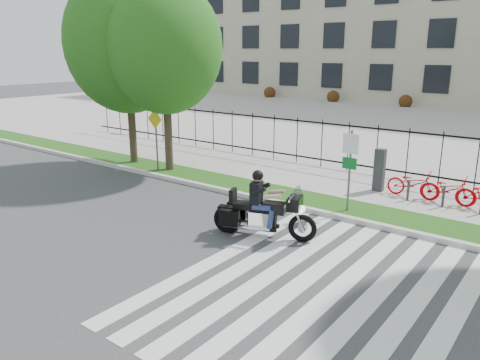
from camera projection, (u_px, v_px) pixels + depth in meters
The scene contains 13 objects.
ground at pixel (163, 235), 12.93m from camera, with size 120.00×120.00×0.00m, color #3A3A3D.
curb at pixel (250, 197), 16.05m from camera, with size 60.00×0.20×0.15m, color beige.
grass_verge at pixel (264, 191), 16.70m from camera, with size 60.00×1.50×0.15m, color #1F5114.
sidewalk at pixel (300, 176), 18.62m from camera, with size 60.00×3.50×0.15m, color gray.
plaza at pixel (429, 124), 32.08m from camera, with size 80.00×34.00×0.10m, color gray.
crosswalk_stripes at pixel (319, 286), 10.11m from camera, with size 5.70×8.00×0.01m, color silver, non-canonical shape.
iron_fence at pixel (322, 143), 19.67m from camera, with size 30.00×0.06×2.00m, color black, non-canonical shape.
lamp_post_left at pixel (167, 80), 28.27m from camera, with size 1.06×0.70×4.25m.
street_tree_0 at pixel (127, 42), 19.41m from camera, with size 5.12×5.12×8.04m.
street_tree_1 at pixel (165, 47), 18.16m from camera, with size 4.54×4.54×7.51m.
sign_pole_regulatory at pixel (350, 160), 14.02m from camera, with size 0.50×0.09×2.50m.
sign_pole_warning at pixel (156, 132), 18.96m from camera, with size 0.78×0.09×2.49m.
motorcycle_rider at pixel (263, 211), 12.62m from camera, with size 2.80×1.38×2.24m.
Camera 1 is at (8.99, -8.30, 4.93)m, focal length 35.00 mm.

